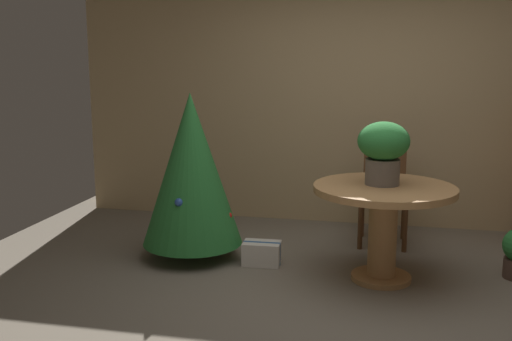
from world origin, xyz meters
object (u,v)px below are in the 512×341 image
Objects in this scene: flower_vase at (383,148)px; wooden_chair_far at (384,184)px; gift_box_cream at (262,253)px; round_dining_table at (384,211)px; holiday_tree at (191,169)px.

flower_vase is 0.49× the size of wooden_chair_far.
gift_box_cream is at bearing 174.02° from flower_vase.
flower_vase reaches higher than gift_box_cream.
flower_vase is at bearing 116.27° from round_dining_table.
holiday_tree is at bearing 172.60° from round_dining_table.
holiday_tree reaches higher than flower_vase.
round_dining_table is 1.01m from wooden_chair_far.
holiday_tree is (-1.60, 0.21, 0.22)m from round_dining_table.
gift_box_cream is (0.62, -0.07, -0.68)m from holiday_tree.
holiday_tree is (-1.60, -0.80, 0.23)m from wooden_chair_far.
gift_box_cream is at bearing 171.79° from round_dining_table.
flower_vase is at bearing -91.18° from wooden_chair_far.
wooden_chair_far is at bearing 88.82° from flower_vase.
round_dining_table is 3.40× the size of gift_box_cream.
round_dining_table reaches higher than gift_box_cream.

